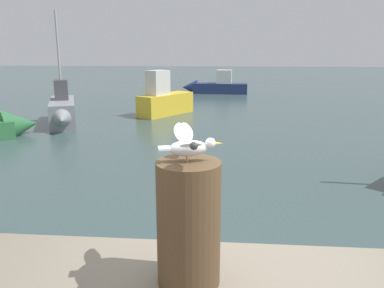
# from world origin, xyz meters

# --- Properties ---
(mooring_post) EXTENTS (0.40, 0.40, 0.81)m
(mooring_post) POSITION_xyz_m (-0.35, -0.54, 1.65)
(mooring_post) COLOR #4C3823
(mooring_post) RESTS_ON harbor_quay
(seagull) EXTENTS (0.39, 0.62, 0.20)m
(seagull) POSITION_xyz_m (-0.35, -0.54, 2.16)
(seagull) COLOR tan
(seagull) RESTS_ON mooring_post
(boat_grey) EXTENTS (2.15, 3.82, 4.04)m
(boat_grey) POSITION_xyz_m (-6.01, 10.81, 0.53)
(boat_grey) COLOR gray
(boat_grey) RESTS_ON ground_plane
(boat_navy) EXTENTS (4.13, 1.25, 1.57)m
(boat_navy) POSITION_xyz_m (-0.85, 21.72, 0.44)
(boat_navy) COLOR navy
(boat_navy) RESTS_ON ground_plane
(boat_yellow) EXTENTS (2.45, 3.21, 1.87)m
(boat_yellow) POSITION_xyz_m (-2.54, 13.55, 0.61)
(boat_yellow) COLOR yellow
(boat_yellow) RESTS_ON ground_plane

